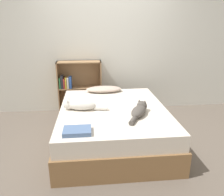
% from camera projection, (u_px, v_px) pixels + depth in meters
% --- Properties ---
extents(ground_plane, '(8.00, 8.00, 0.00)m').
position_uv_depth(ground_plane, '(113.00, 140.00, 3.37)').
color(ground_plane, brown).
extents(wall_back, '(8.00, 0.06, 2.50)m').
position_uv_depth(wall_back, '(106.00, 48.00, 4.27)').
color(wall_back, silver).
rests_on(wall_back, ground_plane).
extents(bed, '(1.57, 1.93, 0.54)m').
position_uv_depth(bed, '(113.00, 125.00, 3.28)').
color(bed, brown).
rests_on(bed, ground_plane).
extents(pillow, '(0.63, 0.29, 0.10)m').
position_uv_depth(pillow, '(104.00, 89.00, 3.92)').
color(pillow, '#B29E8E').
rests_on(pillow, bed).
extents(cat_light, '(0.63, 0.25, 0.16)m').
position_uv_depth(cat_light, '(79.00, 105.00, 3.10)').
color(cat_light, beige).
rests_on(cat_light, bed).
extents(cat_dark, '(0.36, 0.54, 0.17)m').
position_uv_depth(cat_dark, '(139.00, 110.00, 2.94)').
color(cat_dark, '#47423D').
rests_on(cat_dark, bed).
extents(bookshelf, '(0.84, 0.26, 1.03)m').
position_uv_depth(bookshelf, '(78.00, 86.00, 4.32)').
color(bookshelf, '#8E6B47').
rests_on(bookshelf, ground_plane).
extents(blanket_fold, '(0.31, 0.22, 0.05)m').
position_uv_depth(blanket_fold, '(77.00, 131.00, 2.45)').
color(blanket_fold, '#4C668E').
rests_on(blanket_fold, bed).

